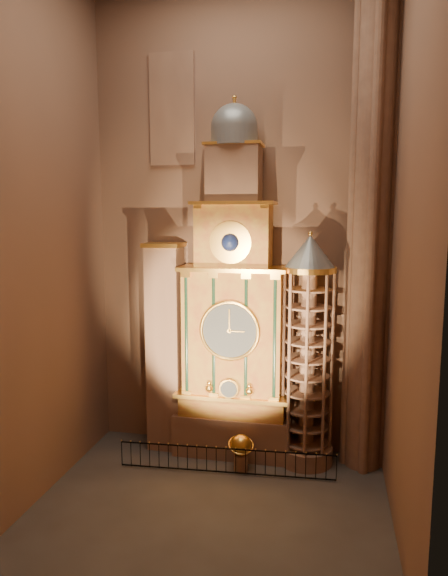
% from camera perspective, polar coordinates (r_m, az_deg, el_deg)
% --- Properties ---
extents(floor, '(14.00, 14.00, 0.00)m').
position_cam_1_polar(floor, '(22.13, -1.59, -23.23)').
color(floor, '#383330').
rests_on(floor, ground).
extents(wall_back, '(22.00, 0.00, 22.00)m').
position_cam_1_polar(wall_back, '(24.78, 1.56, 6.92)').
color(wall_back, '#8C614B').
rests_on(wall_back, floor).
extents(wall_left, '(0.00, 22.00, 22.00)m').
position_cam_1_polar(wall_left, '(21.65, -20.15, 6.27)').
color(wall_left, '#8C614B').
rests_on(wall_left, floor).
extents(wall_right, '(0.00, 22.00, 22.00)m').
position_cam_1_polar(wall_right, '(18.57, 19.91, 6.06)').
color(wall_right, '#8C614B').
rests_on(wall_right, floor).
extents(astronomical_clock, '(5.60, 2.41, 16.70)m').
position_cam_1_polar(astronomical_clock, '(24.24, 1.08, -3.39)').
color(astronomical_clock, '#8C634C').
rests_on(astronomical_clock, floor).
extents(portrait_tower, '(1.80, 1.60, 10.20)m').
position_cam_1_polar(portrait_tower, '(25.44, -6.51, -6.43)').
color(portrait_tower, '#8C634C').
rests_on(portrait_tower, floor).
extents(stair_turret, '(2.50, 2.50, 10.80)m').
position_cam_1_polar(stair_turret, '(23.93, 9.28, -7.13)').
color(stair_turret, '#8C634C').
rests_on(stair_turret, floor).
extents(gothic_pier, '(2.04, 2.04, 22.00)m').
position_cam_1_polar(gothic_pier, '(23.45, 16.03, 6.55)').
color(gothic_pier, '#8C634C').
rests_on(gothic_pier, floor).
extents(stained_glass_window, '(2.20, 0.14, 5.20)m').
position_cam_1_polar(stained_glass_window, '(25.95, -5.81, 19.15)').
color(stained_glass_window, navy).
rests_on(stained_glass_window, wall_back).
extents(celestial_globe, '(1.48, 1.44, 1.69)m').
position_cam_1_polar(celestial_globe, '(24.34, 1.90, -17.44)').
color(celestial_globe, '#8C634C').
rests_on(celestial_globe, floor).
extents(iron_railing, '(9.67, 0.64, 1.18)m').
position_cam_1_polar(iron_railing, '(24.15, 0.22, -18.65)').
color(iron_railing, black).
rests_on(iron_railing, floor).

